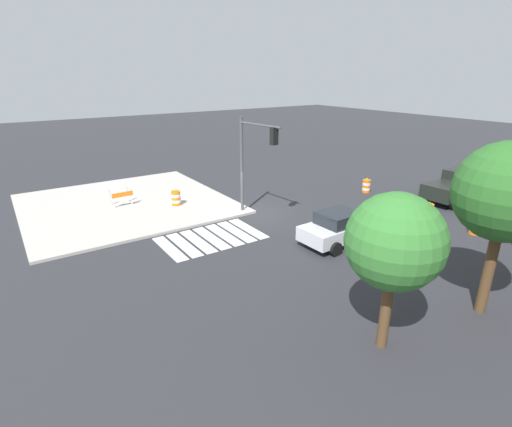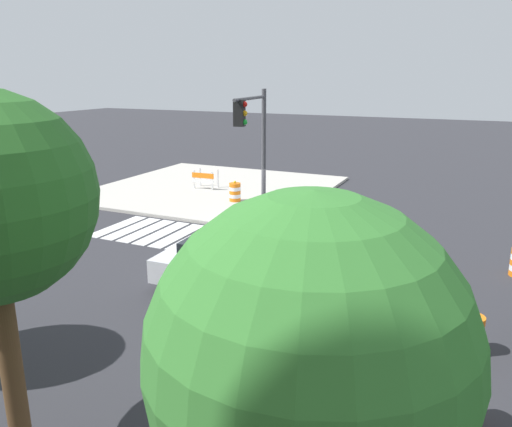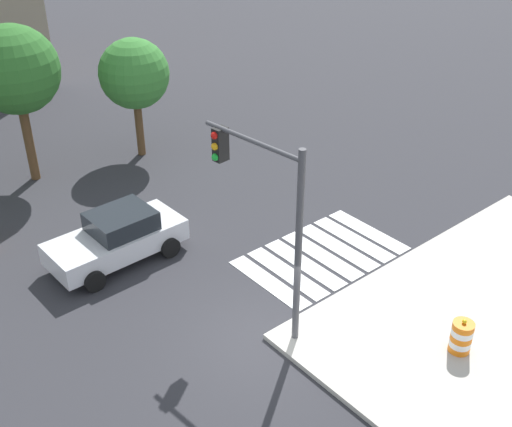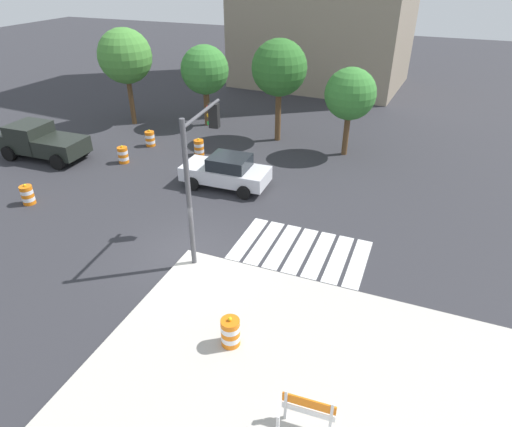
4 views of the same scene
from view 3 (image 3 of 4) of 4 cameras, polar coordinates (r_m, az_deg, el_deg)
The scene contains 7 objects.
ground_plane at distance 17.50m, azimuth 0.65°, elevation -11.12°, with size 120.00×120.00×0.00m, color #2D2D33.
crosswalk_stripes at distance 20.71m, azimuth 5.88°, elevation -3.74°, with size 5.10×3.20×0.02m.
sports_car at distance 20.48m, azimuth -12.26°, elevation -2.08°, with size 4.35×2.23×1.63m.
traffic_barrel_on_sidewalk at distance 17.47m, azimuth 17.87°, elevation -10.44°, with size 0.56×0.56×1.02m.
traffic_light_pole at distance 15.79m, azimuth 0.78°, elevation 1.26°, with size 0.66×3.28×5.50m.
street_tree_streetside_mid at distance 25.08m, azimuth -20.75°, elevation 11.86°, with size 3.25×3.25×6.03m.
street_tree_streetside_far at distance 26.37m, azimuth -10.84°, elevation 12.12°, with size 2.82×2.82×4.93m.
Camera 3 is at (-8.49, -9.89, 11.69)m, focal length 44.76 mm.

